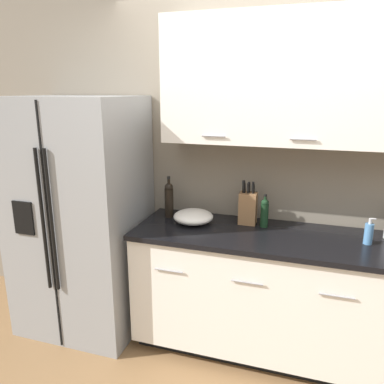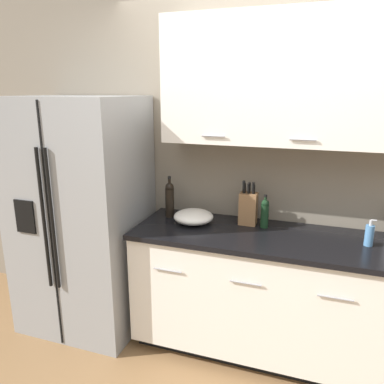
# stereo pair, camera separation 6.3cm
# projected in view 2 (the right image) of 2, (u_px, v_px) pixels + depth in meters

# --- Properties ---
(wall_back) EXTENTS (10.00, 0.39, 2.60)m
(wall_back) POSITION_uv_depth(u_px,v_px,m) (287.00, 147.00, 2.63)
(wall_back) COLOR gray
(wall_back) RESTS_ON ground_plane
(counter_unit) EXTENTS (2.21, 0.64, 0.92)m
(counter_unit) POSITION_uv_depth(u_px,v_px,m) (291.00, 298.00, 2.59)
(counter_unit) COLOR black
(counter_unit) RESTS_ON ground_plane
(refrigerator) EXTENTS (0.92, 0.77, 1.82)m
(refrigerator) POSITION_uv_depth(u_px,v_px,m) (83.00, 216.00, 2.93)
(refrigerator) COLOR gray
(refrigerator) RESTS_ON ground_plane
(knife_block) EXTENTS (0.12, 0.10, 0.33)m
(knife_block) POSITION_uv_depth(u_px,v_px,m) (248.00, 208.00, 2.70)
(knife_block) COLOR olive
(knife_block) RESTS_ON counter_unit
(wine_bottle) EXTENTS (0.07, 0.07, 0.32)m
(wine_bottle) POSITION_uv_depth(u_px,v_px,m) (170.00, 199.00, 2.85)
(wine_bottle) COLOR black
(wine_bottle) RESTS_ON counter_unit
(soap_dispenser) EXTENTS (0.06, 0.05, 0.17)m
(soap_dispenser) POSITION_uv_depth(u_px,v_px,m) (369.00, 235.00, 2.33)
(soap_dispenser) COLOR #4C7FB2
(soap_dispenser) RESTS_ON counter_unit
(oil_bottle) EXTENTS (0.06, 0.06, 0.24)m
(oil_bottle) POSITION_uv_depth(u_px,v_px,m) (265.00, 213.00, 2.64)
(oil_bottle) COLOR black
(oil_bottle) RESTS_ON counter_unit
(mixing_bowl) EXTENTS (0.29, 0.29, 0.10)m
(mixing_bowl) POSITION_uv_depth(u_px,v_px,m) (193.00, 217.00, 2.74)
(mixing_bowl) COLOR white
(mixing_bowl) RESTS_ON counter_unit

